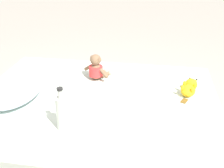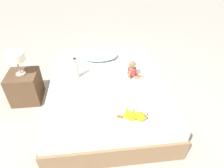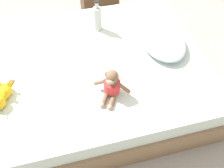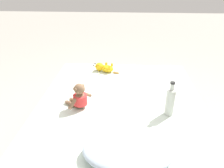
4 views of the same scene
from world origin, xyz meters
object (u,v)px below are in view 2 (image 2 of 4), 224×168
glass_bottle (76,70)px  nightstand (25,87)px  plush_yellow_creature (135,116)px  bed (107,94)px  pillow (99,55)px  plush_monkey (133,70)px  bedside_lamp (15,58)px

glass_bottle → nightstand: (-0.79, 0.17, -0.35)m
plush_yellow_creature → nightstand: 1.77m
plush_yellow_creature → glass_bottle: bearing=126.4°
bed → nightstand: bearing=166.2°
pillow → plush_monkey: bearing=-53.2°
pillow → bedside_lamp: bedside_lamp is taller
pillow → glass_bottle: bearing=-124.3°
pillow → bedside_lamp: bearing=-163.3°
pillow → plush_yellow_creature: size_ratio=1.79×
plush_yellow_creature → nightstand: bearing=144.3°
bed → bedside_lamp: size_ratio=5.97×
pillow → nightstand: (-1.14, -0.34, -0.28)m
bed → plush_yellow_creature: plush_yellow_creature is taller
glass_bottle → bedside_lamp: size_ratio=0.93×
bed → glass_bottle: glass_bottle is taller
glass_bottle → bedside_lamp: bearing=168.2°
pillow → bed: bearing=-84.7°
plush_monkey → nightstand: (-1.56, 0.23, -0.32)m
pillow → bedside_lamp: 1.21m
bed → pillow: pillow is taller
pillow → bedside_lamp: size_ratio=1.78×
nightstand → bedside_lamp: bedside_lamp is taller
plush_yellow_creature → nightstand: size_ratio=0.71×
pillow → bedside_lamp: (-1.14, -0.34, 0.21)m
plush_monkey → nightstand: size_ratio=0.56×
bed → pillow: 0.70m
glass_bottle → bed: bearing=-17.6°
plush_yellow_creature → nightstand: (-1.42, 1.02, -0.27)m
bedside_lamp → bed: bearing=-13.8°
bed → plush_yellow_creature: (0.23, -0.73, 0.28)m
plush_monkey → bedside_lamp: bearing=171.7°
pillow → nightstand: pillow is taller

